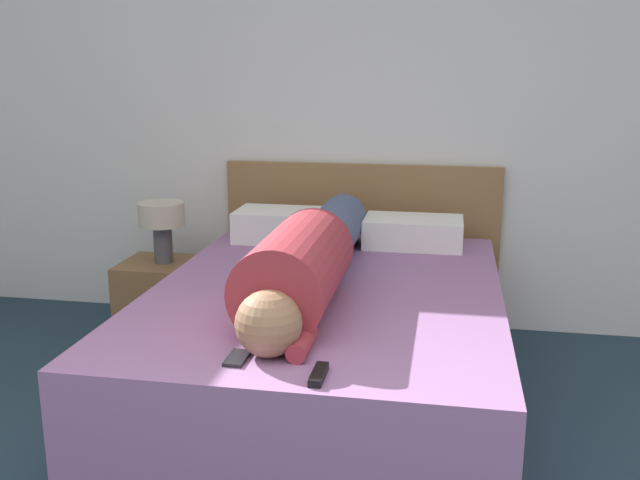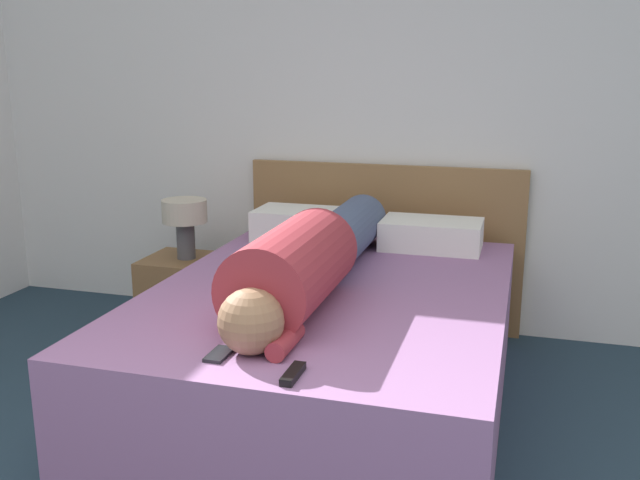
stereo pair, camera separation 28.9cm
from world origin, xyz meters
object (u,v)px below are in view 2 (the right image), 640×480
object	(u,v)px
nightstand	(188,296)
pillow_near_headboard	(305,225)
bed	(330,351)
table_lamp	(185,217)
person_lying	(311,258)
tv_remote	(293,374)
pillow_second	(431,234)
cell_phone	(219,354)

from	to	relation	value
nightstand	pillow_near_headboard	xyz separation A→B (m)	(0.68, 0.10, 0.45)
bed	table_lamp	size ratio (longest dim) A/B	6.04
bed	nightstand	bearing A→B (deg)	145.96
person_lying	tv_remote	xyz separation A→B (m)	(0.19, -0.83, -0.14)
bed	table_lamp	distance (m)	1.33
bed	pillow_near_headboard	size ratio (longest dim) A/B	3.77
pillow_second	cell_phone	bearing A→B (deg)	-106.45
bed	pillow_second	distance (m)	0.95
nightstand	table_lamp	size ratio (longest dim) A/B	1.40
nightstand	tv_remote	world-z (taller)	tv_remote
bed	table_lamp	bearing A→B (deg)	145.96
tv_remote	pillow_second	bearing A→B (deg)	83.59
pillow_near_headboard	tv_remote	distance (m)	1.79
tv_remote	person_lying	bearing A→B (deg)	103.16
table_lamp	pillow_near_headboard	xyz separation A→B (m)	(0.68, 0.10, -0.02)
bed	pillow_near_headboard	xyz separation A→B (m)	(-0.37, 0.81, 0.38)
table_lamp	nightstand	bearing A→B (deg)	0.00
pillow_near_headboard	pillow_second	xyz separation A→B (m)	(0.69, -0.00, -0.01)
pillow_near_headboard	cell_phone	size ratio (longest dim) A/B	4.19
person_lying	cell_phone	bearing A→B (deg)	-97.26
bed	tv_remote	distance (m)	0.97
nightstand	cell_phone	distance (m)	1.81
bed	table_lamp	xyz separation A→B (m)	(-1.05, 0.71, 0.40)
person_lying	pillow_near_headboard	bearing A→B (deg)	109.04
nightstand	table_lamp	distance (m)	0.47
pillow_near_headboard	person_lying	bearing A→B (deg)	-70.96
bed	nightstand	size ratio (longest dim) A/B	4.30
table_lamp	cell_phone	world-z (taller)	table_lamp
bed	person_lying	distance (m)	0.46
table_lamp	pillow_near_headboard	world-z (taller)	table_lamp
table_lamp	pillow_near_headboard	bearing A→B (deg)	8.22
pillow_second	bed	bearing A→B (deg)	-112.17
bed	nightstand	xyz separation A→B (m)	(-1.05, 0.71, -0.07)
bed	cell_phone	bearing A→B (deg)	-100.51
bed	cell_phone	distance (m)	0.89
table_lamp	tv_remote	size ratio (longest dim) A/B	2.27
nightstand	person_lying	size ratio (longest dim) A/B	0.27
table_lamp	bed	bearing A→B (deg)	-34.04
bed	nightstand	world-z (taller)	bed
bed	cell_phone	size ratio (longest dim) A/B	15.81
person_lying	pillow_second	xyz separation A→B (m)	(0.39, 0.89, -0.08)
person_lying	pillow_near_headboard	size ratio (longest dim) A/B	3.27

